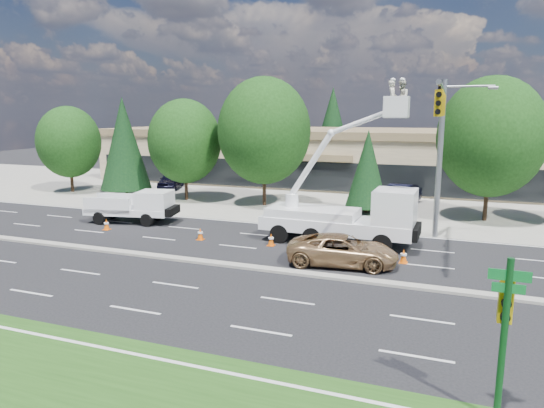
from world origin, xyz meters
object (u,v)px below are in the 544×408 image
at_px(signal_mast, 441,134).
at_px(street_sign_pole, 505,322).
at_px(minivan, 343,250).
at_px(utility_pickup, 136,209).
at_px(bucket_truck, 352,210).

distance_m(signal_mast, street_sign_pole, 15.99).
xyz_separation_m(street_sign_pole, minivan, (-5.97, 10.45, -1.72)).
bearing_deg(street_sign_pole, utility_pickup, 144.73).
relative_size(street_sign_pole, minivan, 0.77).
distance_m(signal_mast, minivan, 8.33).
bearing_deg(utility_pickup, signal_mast, -8.68).
relative_size(signal_mast, utility_pickup, 1.72).
xyz_separation_m(utility_pickup, minivan, (14.79, -4.24, -0.16)).
bearing_deg(signal_mast, street_sign_pole, -82.73).
bearing_deg(street_sign_pole, bucket_truck, 113.81).
height_order(signal_mast, minivan, signal_mast).
height_order(signal_mast, bucket_truck, signal_mast).
distance_m(street_sign_pole, minivan, 12.16).
relative_size(bucket_truck, minivan, 1.71).
bearing_deg(bucket_truck, street_sign_pole, -64.46).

